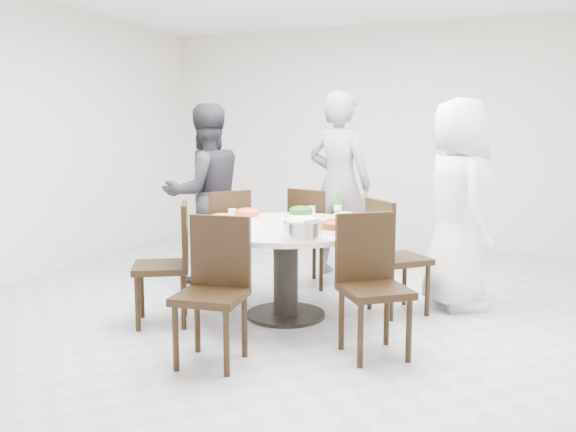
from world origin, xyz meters
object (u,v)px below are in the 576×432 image
(chair_ne, at_px, (399,257))
(chair_nw, at_px, (221,239))
(chair_s, at_px, (210,293))
(soup_bowl, at_px, (230,227))
(dining_table, at_px, (286,271))
(chair_sw, at_px, (161,264))
(chair_se, at_px, (375,287))
(chair_n, at_px, (318,237))
(diner_left, at_px, (206,194))
(diner_right, at_px, (457,204))
(beverage_bottle, at_px, (338,206))
(rice_bowl, at_px, (302,230))
(diner_middle, at_px, (339,184))

(chair_ne, bearing_deg, chair_nw, 40.84)
(chair_nw, relative_size, chair_s, 1.00)
(soup_bowl, bearing_deg, dining_table, 57.60)
(chair_ne, relative_size, chair_sw, 1.00)
(chair_se, bearing_deg, chair_n, 83.07)
(chair_nw, height_order, chair_sw, same)
(chair_ne, distance_m, chair_sw, 1.92)
(chair_s, relative_size, diner_left, 0.54)
(chair_n, distance_m, chair_s, 2.15)
(chair_nw, bearing_deg, diner_left, -90.67)
(chair_sw, relative_size, soup_bowl, 3.57)
(chair_s, relative_size, soup_bowl, 3.57)
(diner_right, bearing_deg, beverage_bottle, 77.14)
(chair_sw, bearing_deg, beverage_bottle, 103.67)
(diner_left, bearing_deg, chair_se, 94.31)
(chair_nw, distance_m, chair_sw, 1.12)
(chair_sw, height_order, soup_bowl, chair_sw)
(dining_table, relative_size, rice_bowl, 5.37)
(chair_se, relative_size, diner_middle, 0.50)
(chair_nw, bearing_deg, chair_n, 153.47)
(chair_ne, distance_m, diner_middle, 1.46)
(chair_n, distance_m, chair_nw, 0.93)
(chair_ne, height_order, chair_se, same)
(dining_table, xyz_separation_m, chair_sw, (-0.84, -0.52, 0.10))
(diner_right, height_order, diner_left, diner_right)
(chair_s, relative_size, rice_bowl, 3.40)
(chair_s, bearing_deg, chair_sw, 135.58)
(beverage_bottle, bearing_deg, soup_bowl, -119.63)
(diner_middle, xyz_separation_m, soup_bowl, (-0.26, -1.97, -0.15))
(chair_sw, bearing_deg, chair_ne, 90.11)
(dining_table, relative_size, beverage_bottle, 7.00)
(chair_n, relative_size, chair_s, 1.00)
(chair_n, bearing_deg, chair_nw, 46.50)
(chair_n, height_order, diner_left, diner_left)
(diner_left, relative_size, rice_bowl, 6.28)
(diner_right, bearing_deg, chair_ne, 103.02)
(beverage_bottle, bearing_deg, rice_bowl, -87.37)
(chair_nw, relative_size, diner_right, 0.54)
(chair_ne, relative_size, chair_s, 1.00)
(dining_table, relative_size, diner_left, 0.86)
(chair_s, bearing_deg, soup_bowl, 99.63)
(soup_bowl, xyz_separation_m, beverage_bottle, (0.55, 0.96, 0.07))
(chair_ne, height_order, chair_s, same)
(chair_ne, bearing_deg, rice_bowl, 107.52)
(chair_se, height_order, diner_right, diner_right)
(chair_n, bearing_deg, chair_se, 138.35)
(chair_se, distance_m, beverage_bottle, 1.32)
(chair_nw, distance_m, beverage_bottle, 1.23)
(dining_table, bearing_deg, rice_bowl, -56.81)
(diner_right, relative_size, beverage_bottle, 8.27)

